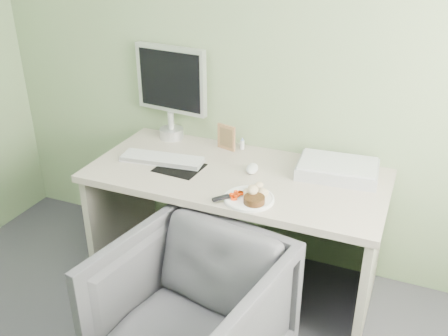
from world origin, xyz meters
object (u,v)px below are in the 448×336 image
at_px(scanner, 338,170).
at_px(desk_chair, 192,316).
at_px(monitor, 171,87).
at_px(desk, 236,202).
at_px(plate, 249,199).

height_order(scanner, desk_chair, scanner).
height_order(scanner, monitor, monitor).
bearing_deg(desk, scanner, 19.45).
distance_m(plate, monitor, 0.96).
relative_size(desk, plate, 6.45).
distance_m(plate, desk_chair, 0.61).
bearing_deg(plate, desk, 123.26).
bearing_deg(monitor, desk, -23.20).
height_order(desk, plate, plate).
distance_m(scanner, desk_chair, 1.08).
bearing_deg(scanner, desk_chair, -121.11).
relative_size(plate, desk_chair, 0.33).
bearing_deg(monitor, scanner, -0.66).
height_order(plate, scanner, scanner).
bearing_deg(desk_chair, plate, 88.06).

